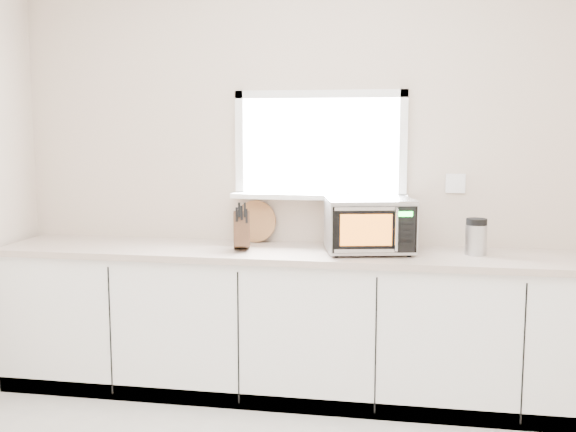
# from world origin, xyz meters

# --- Properties ---
(back_wall) EXTENTS (4.00, 0.17, 2.70)m
(back_wall) POSITION_xyz_m (0.00, 2.00, 1.36)
(back_wall) COLOR beige
(back_wall) RESTS_ON ground
(cabinets) EXTENTS (3.92, 0.60, 0.88)m
(cabinets) POSITION_xyz_m (0.00, 1.70, 0.44)
(cabinets) COLOR white
(cabinets) RESTS_ON ground
(countertop) EXTENTS (3.92, 0.64, 0.04)m
(countertop) POSITION_xyz_m (0.00, 1.69, 0.90)
(countertop) COLOR #B7A496
(countertop) RESTS_ON cabinets
(microwave) EXTENTS (0.58, 0.50, 0.33)m
(microwave) POSITION_xyz_m (0.34, 1.70, 1.09)
(microwave) COLOR black
(microwave) RESTS_ON countertop
(knife_block) EXTENTS (0.15, 0.22, 0.30)m
(knife_block) POSITION_xyz_m (-0.44, 1.65, 1.05)
(knife_block) COLOR #472D19
(knife_block) RESTS_ON countertop
(cutting_board) EXTENTS (0.27, 0.07, 0.27)m
(cutting_board) POSITION_xyz_m (-0.42, 1.94, 1.06)
(cutting_board) COLOR olive
(cutting_board) RESTS_ON countertop
(coffee_grinder) EXTENTS (0.16, 0.16, 0.22)m
(coffee_grinder) POSITION_xyz_m (0.96, 1.74, 1.03)
(coffee_grinder) COLOR #A7AAAF
(coffee_grinder) RESTS_ON countertop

